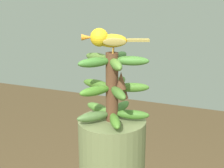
% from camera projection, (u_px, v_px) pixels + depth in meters
% --- Properties ---
extents(banana_bunch, '(0.26, 0.27, 0.25)m').
position_uv_depth(banana_bunch, '(113.00, 87.00, 1.16)').
color(banana_bunch, brown).
rests_on(banana_bunch, banana_tree).
extents(perched_bird, '(0.11, 0.22, 0.08)m').
position_uv_depth(perched_bird, '(107.00, 39.00, 1.12)').
color(perched_bird, '#C68933').
rests_on(perched_bird, banana_bunch).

